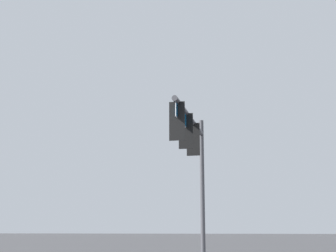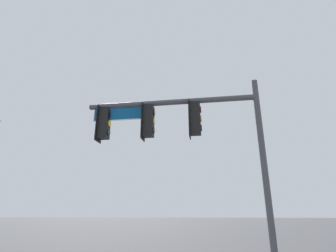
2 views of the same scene
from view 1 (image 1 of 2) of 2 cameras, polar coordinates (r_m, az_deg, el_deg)
signal_pole_near at (r=17.90m, az=2.89°, el=-2.31°), size 5.96×0.57×6.24m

